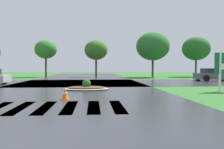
% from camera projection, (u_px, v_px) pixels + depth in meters
% --- Properties ---
extents(ground_plane, '(120.00, 120.00, 0.10)m').
position_uv_depth(ground_plane, '(23.00, 149.00, 4.59)').
color(ground_plane, '#2D6628').
extents(asphalt_roadway, '(11.42, 80.00, 0.01)m').
position_uv_depth(asphalt_roadway, '(71.00, 92.00, 14.55)').
color(asphalt_roadway, '#2B2B30').
rests_on(asphalt_roadway, ground).
extents(asphalt_cross_road, '(90.00, 10.27, 0.01)m').
position_uv_depth(asphalt_cross_road, '(79.00, 83.00, 22.60)').
color(asphalt_cross_road, '#2B2B30').
rests_on(asphalt_cross_road, ground).
extents(crosswalk_stripes, '(4.95, 3.07, 0.01)m').
position_uv_depth(crosswalk_stripes, '(57.00, 107.00, 8.98)').
color(crosswalk_stripes, white).
rests_on(crosswalk_stripes, ground).
extents(median_island, '(2.96, 2.21, 0.68)m').
position_uv_depth(median_island, '(86.00, 87.00, 15.95)').
color(median_island, '#9E9B93').
rests_on(median_island, ground).
extents(car_white_sedan, '(4.15, 2.16, 1.33)m').
position_uv_depth(car_white_sedan, '(214.00, 75.00, 25.78)').
color(car_white_sedan, '#4C545B').
rests_on(car_white_sedan, ground).
extents(traffic_cone, '(0.36, 0.36, 0.54)m').
position_uv_depth(traffic_cone, '(65.00, 94.00, 11.05)').
color(traffic_cone, orange).
rests_on(traffic_cone, ground).
extents(background_treeline, '(42.58, 6.08, 6.38)m').
position_uv_depth(background_treeline, '(87.00, 49.00, 34.37)').
color(background_treeline, '#4C3823').
rests_on(background_treeline, ground).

